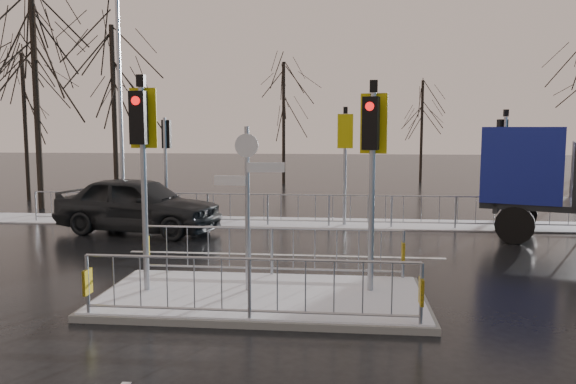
# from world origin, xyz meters

# --- Properties ---
(ground) EXTENTS (120.00, 120.00, 0.00)m
(ground) POSITION_xyz_m (0.00, 0.00, 0.00)
(ground) COLOR black
(ground) RESTS_ON ground
(snow_verge) EXTENTS (30.00, 2.00, 0.04)m
(snow_verge) POSITION_xyz_m (0.00, 8.60, 0.02)
(snow_verge) COLOR white
(snow_verge) RESTS_ON ground
(lane_markings) EXTENTS (8.00, 11.38, 0.01)m
(lane_markings) POSITION_xyz_m (0.00, -0.33, 0.00)
(lane_markings) COLOR silver
(lane_markings) RESTS_ON ground
(traffic_island) EXTENTS (6.00, 3.04, 4.15)m
(traffic_island) POSITION_xyz_m (-0.01, 0.01, 0.39)
(traffic_island) COLOR slate
(traffic_island) RESTS_ON ground
(far_kerb_fixtures) EXTENTS (18.00, 0.65, 3.83)m
(far_kerb_fixtures) POSITION_xyz_m (0.29, 8.09, 1.02)
(far_kerb_fixtures) COLOR #959BA3
(far_kerb_fixtures) RESTS_ON ground
(car_far_lane) EXTENTS (5.40, 3.01, 1.74)m
(car_far_lane) POSITION_xyz_m (-4.78, 6.44, 0.87)
(car_far_lane) COLOR black
(car_far_lane) RESTS_ON ground
(flatbed_truck) EXTENTS (7.39, 4.69, 3.22)m
(flatbed_truck) POSITION_xyz_m (7.60, 6.54, 1.71)
(flatbed_truck) COLOR black
(flatbed_truck) RESTS_ON ground
(tree_near_a) EXTENTS (4.75, 4.75, 8.97)m
(tree_near_a) POSITION_xyz_m (-10.50, 11.00, 6.11)
(tree_near_a) COLOR black
(tree_near_a) RESTS_ON ground
(tree_near_b) EXTENTS (4.00, 4.00, 7.55)m
(tree_near_b) POSITION_xyz_m (-8.00, 12.50, 5.15)
(tree_near_b) COLOR black
(tree_near_b) RESTS_ON ground
(tree_near_c) EXTENTS (3.50, 3.50, 6.61)m
(tree_near_c) POSITION_xyz_m (-12.50, 13.50, 4.50)
(tree_near_c) COLOR black
(tree_near_c) RESTS_ON ground
(tree_far_a) EXTENTS (3.75, 3.75, 7.08)m
(tree_far_a) POSITION_xyz_m (-2.00, 22.00, 4.82)
(tree_far_a) COLOR black
(tree_far_a) RESTS_ON ground
(tree_far_b) EXTENTS (3.25, 3.25, 6.14)m
(tree_far_b) POSITION_xyz_m (6.00, 24.00, 4.18)
(tree_far_b) COLOR black
(tree_far_b) RESTS_ON ground
(street_lamp_left) EXTENTS (1.25, 0.18, 8.20)m
(street_lamp_left) POSITION_xyz_m (-6.43, 9.50, 4.49)
(street_lamp_left) COLOR #959BA3
(street_lamp_left) RESTS_ON ground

